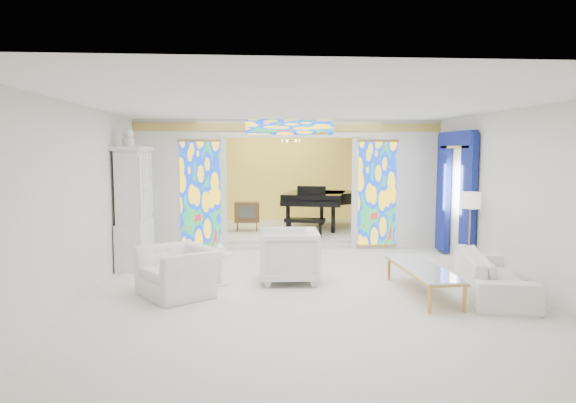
{
  "coord_description": "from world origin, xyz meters",
  "views": [
    {
      "loc": [
        -0.95,
        -9.76,
        2.33
      ],
      "look_at": [
        -0.18,
        0.2,
        1.31
      ],
      "focal_mm": 32.0,
      "sensor_mm": 36.0,
      "label": 1
    }
  ],
  "objects": [
    {
      "name": "floor",
      "position": [
        0.0,
        0.0,
        0.0
      ],
      "size": [
        12.0,
        12.0,
        0.0
      ],
      "primitive_type": "plane",
      "color": "white",
      "rests_on": "ground"
    },
    {
      "name": "ceiling",
      "position": [
        0.0,
        0.0,
        3.0
      ],
      "size": [
        7.0,
        12.0,
        0.02
      ],
      "primitive_type": "cube",
      "color": "white",
      "rests_on": "wall_back"
    },
    {
      "name": "wall_back",
      "position": [
        0.0,
        6.0,
        1.5
      ],
      "size": [
        7.0,
        0.02,
        3.0
      ],
      "primitive_type": "cube",
      "color": "silver",
      "rests_on": "floor"
    },
    {
      "name": "wall_front",
      "position": [
        0.0,
        -6.0,
        1.5
      ],
      "size": [
        7.0,
        0.02,
        3.0
      ],
      "primitive_type": "cube",
      "color": "silver",
      "rests_on": "floor"
    },
    {
      "name": "wall_left",
      "position": [
        -3.5,
        0.0,
        1.5
      ],
      "size": [
        0.02,
        12.0,
        3.0
      ],
      "primitive_type": "cube",
      "color": "silver",
      "rests_on": "floor"
    },
    {
      "name": "wall_right",
      "position": [
        3.5,
        0.0,
        1.5
      ],
      "size": [
        0.02,
        12.0,
        3.0
      ],
      "primitive_type": "cube",
      "color": "silver",
      "rests_on": "floor"
    },
    {
      "name": "partition_wall",
      "position": [
        0.0,
        2.0,
        1.65
      ],
      "size": [
        7.0,
        0.22,
        3.0
      ],
      "color": "silver",
      "rests_on": "floor"
    },
    {
      "name": "stained_glass_left",
      "position": [
        -2.03,
        1.89,
        1.3
      ],
      "size": [
        0.9,
        0.04,
        2.4
      ],
      "primitive_type": "cube",
      "color": "gold",
      "rests_on": "partition_wall"
    },
    {
      "name": "stained_glass_right",
      "position": [
        2.03,
        1.89,
        1.3
      ],
      "size": [
        0.9,
        0.04,
        2.4
      ],
      "primitive_type": "cube",
      "color": "gold",
      "rests_on": "partition_wall"
    },
    {
      "name": "stained_glass_transom",
      "position": [
        0.0,
        1.89,
        2.82
      ],
      "size": [
        2.0,
        0.04,
        0.34
      ],
      "primitive_type": "cube",
      "color": "gold",
      "rests_on": "partition_wall"
    },
    {
      "name": "alcove_platform",
      "position": [
        0.0,
        4.1,
        0.09
      ],
      "size": [
        6.8,
        3.8,
        0.18
      ],
      "primitive_type": "cube",
      "color": "white",
      "rests_on": "floor"
    },
    {
      "name": "gold_curtain_back",
      "position": [
        0.0,
        5.88,
        1.5
      ],
      "size": [
        6.7,
        0.1,
        2.9
      ],
      "primitive_type": "cube",
      "color": "#F1D653",
      "rests_on": "wall_back"
    },
    {
      "name": "chandelier",
      "position": [
        0.2,
        4.0,
        2.55
      ],
      "size": [
        0.48,
        0.48,
        0.3
      ],
      "primitive_type": "cylinder",
      "color": "#BE8842",
      "rests_on": "ceiling"
    },
    {
      "name": "blue_drapes",
      "position": [
        3.4,
        0.7,
        1.58
      ],
      "size": [
        0.14,
        1.85,
        2.65
      ],
      "color": "navy",
      "rests_on": "wall_right"
    },
    {
      "name": "china_cabinet",
      "position": [
        -3.22,
        0.6,
        1.17
      ],
      "size": [
        0.56,
        1.46,
        2.72
      ],
      "color": "silver",
      "rests_on": "floor"
    },
    {
      "name": "armchair_left",
      "position": [
        -2.08,
        -1.62,
        0.38
      ],
      "size": [
        1.51,
        1.55,
        0.76
      ],
      "primitive_type": "imported",
      "rotation": [
        0.0,
        0.0,
        -0.96
      ],
      "color": "white",
      "rests_on": "floor"
    },
    {
      "name": "armchair_right",
      "position": [
        -0.25,
        -0.93,
        0.47
      ],
      "size": [
        1.07,
        1.04,
        0.94
      ],
      "primitive_type": "imported",
      "rotation": [
        0.0,
        0.0,
        -1.61
      ],
      "color": "white",
      "rests_on": "floor"
    },
    {
      "name": "sofa",
      "position": [
        2.95,
        -2.01,
        0.33
      ],
      "size": [
        1.43,
        2.43,
        0.66
      ],
      "primitive_type": "imported",
      "rotation": [
        0.0,
        0.0,
        1.32
      ],
      "color": "white",
      "rests_on": "floor"
    },
    {
      "name": "side_table",
      "position": [
        -1.46,
        -1.03,
        0.36
      ],
      "size": [
        0.58,
        0.58,
        0.55
      ],
      "rotation": [
        0.0,
        0.0,
        0.37
      ],
      "color": "silver",
      "rests_on": "floor"
    },
    {
      "name": "vase",
      "position": [
        -1.46,
        -1.03,
        0.66
      ],
      "size": [
        0.2,
        0.2,
        0.21
      ],
      "primitive_type": "imported",
      "rotation": [
        0.0,
        0.0,
        0.0
      ],
      "color": "white",
      "rests_on": "side_table"
    },
    {
      "name": "coffee_table",
      "position": [
        1.83,
        -1.9,
        0.41
      ],
      "size": [
        0.69,
        2.03,
        0.45
      ],
      "rotation": [
        0.0,
        0.0,
        0.04
      ],
      "color": "white",
      "rests_on": "floor"
    },
    {
      "name": "floor_lamp",
      "position": [
        3.2,
        -0.51,
        1.3
      ],
      "size": [
        0.4,
        0.4,
        1.53
      ],
      "rotation": [
        0.0,
        0.0,
        0.09
      ],
      "color": "#BE8842",
      "rests_on": "floor"
    },
    {
      "name": "grand_piano",
      "position": [
        1.02,
        4.1,
        0.98
      ],
      "size": [
        2.38,
        3.1,
        1.19
      ],
      "rotation": [
        0.0,
        0.0,
        -0.28
      ],
      "color": "black",
      "rests_on": "alcove_platform"
    },
    {
      "name": "tv_console",
      "position": [
        -0.99,
        3.7,
        0.67
      ],
      "size": [
        0.66,
        0.46,
        0.76
      ],
      "rotation": [
        0.0,
        0.0,
        -0.01
      ],
      "color": "brown",
      "rests_on": "alcove_platform"
    }
  ]
}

